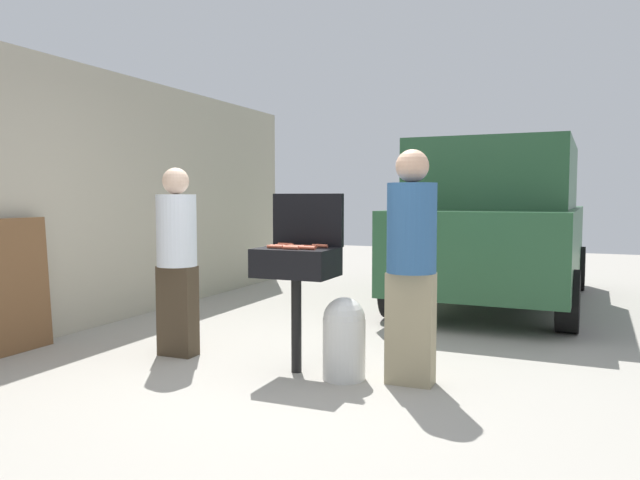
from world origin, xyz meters
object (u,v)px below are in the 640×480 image
object	(u,v)px
hot_dog_1	(296,247)
propane_tank	(344,337)
hot_dog_11	(285,245)
person_left	(177,254)
hot_dog_3	(309,247)
hot_dog_2	(283,246)
parked_minivan	(498,223)
hot_dog_6	(307,248)
bbq_grill	(296,267)
hot_dog_5	(291,248)
hot_dog_10	(278,246)
person_right	(411,258)
hot_dog_9	(307,248)
hot_dog_7	(320,246)
hot_dog_4	(286,245)
hot_dog_0	(290,247)
hot_dog_8	(275,247)

from	to	relation	value
hot_dog_1	propane_tank	xyz separation A→B (m)	(0.40, -0.01, -0.66)
hot_dog_11	person_left	size ratio (longest dim) A/B	0.08
hot_dog_3	hot_dog_11	xyz separation A→B (m)	(-0.26, 0.12, 0.00)
hot_dog_3	person_left	xyz separation A→B (m)	(-1.25, 0.05, -0.11)
hot_dog_2	parked_minivan	distance (m)	4.00
hot_dog_3	hot_dog_11	distance (m)	0.29
propane_tank	hot_dog_11	bearing A→B (deg)	163.73
hot_dog_6	person_left	world-z (taller)	person_left
bbq_grill	hot_dog_5	bearing A→B (deg)	-82.26
hot_dog_10	person_right	xyz separation A→B (m)	(1.03, 0.10, -0.06)
hot_dog_5	person_left	xyz separation A→B (m)	(-1.17, 0.19, -0.11)
hot_dog_1	hot_dog_10	world-z (taller)	same
hot_dog_5	person_left	bearing A→B (deg)	170.63
hot_dog_9	hot_dog_7	bearing A→B (deg)	82.93
hot_dog_4	hot_dog_0	bearing A→B (deg)	-54.81
bbq_grill	hot_dog_6	distance (m)	0.24
hot_dog_11	person_right	xyz separation A→B (m)	(1.05, -0.09, -0.06)
hot_dog_4	hot_dog_7	xyz separation A→B (m)	(0.27, 0.05, 0.00)
hot_dog_2	hot_dog_4	size ratio (longest dim) A/B	1.00
bbq_grill	hot_dog_9	size ratio (longest dim) A/B	7.46
hot_dog_5	propane_tank	size ratio (longest dim) A/B	0.21
hot_dog_9	hot_dog_11	size ratio (longest dim) A/B	1.00
bbq_grill	hot_dog_5	distance (m)	0.21
hot_dog_1	hot_dog_6	world-z (taller)	same
hot_dog_2	propane_tank	distance (m)	0.84
bbq_grill	hot_dog_3	world-z (taller)	hot_dog_3
hot_dog_0	hot_dog_5	xyz separation A→B (m)	(0.03, -0.05, 0.00)
hot_dog_3	hot_dog_6	world-z (taller)	same
hot_dog_9	hot_dog_11	distance (m)	0.35
hot_dog_5	hot_dog_7	bearing A→B (deg)	63.82
hot_dog_2	hot_dog_8	bearing A→B (deg)	-103.14
hot_dog_8	person_right	xyz separation A→B (m)	(1.03, 0.15, -0.06)
hot_dog_4	hot_dog_8	xyz separation A→B (m)	(-0.01, -0.18, 0.00)
person_right	hot_dog_5	bearing A→B (deg)	16.68
hot_dog_7	hot_dog_8	world-z (taller)	same
hot_dog_9	parked_minivan	size ratio (longest dim) A/B	0.03
hot_dog_2	hot_dog_11	xyz separation A→B (m)	(-0.05, 0.14, 0.00)
hot_dog_3	bbq_grill	bearing A→B (deg)	-169.18
hot_dog_2	hot_dog_5	world-z (taller)	same
hot_dog_9	hot_dog_0	bearing A→B (deg)	-172.48
hot_dog_8	parked_minivan	bearing A→B (deg)	72.90
hot_dog_10	hot_dog_0	bearing A→B (deg)	-16.67
hot_dog_5	person_right	xyz separation A→B (m)	(0.87, 0.18, -0.06)
hot_dog_4	hot_dog_1	bearing A→B (deg)	-34.36
hot_dog_3	hot_dog_5	xyz separation A→B (m)	(-0.08, -0.15, 0.00)
hot_dog_1	hot_dog_6	size ratio (longest dim) A/B	1.00
hot_dog_0	hot_dog_8	xyz separation A→B (m)	(-0.12, -0.01, 0.00)
hot_dog_8	person_right	distance (m)	1.04
hot_dog_1	person_right	distance (m)	0.89
person_left	hot_dog_9	bearing A→B (deg)	0.92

